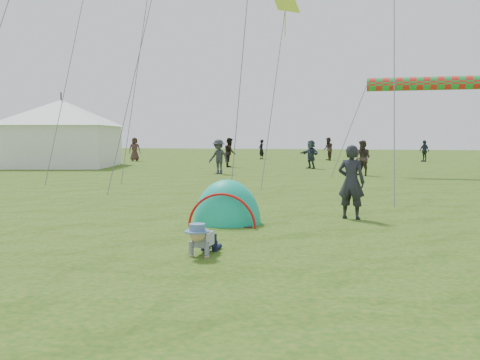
% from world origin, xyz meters
% --- Properties ---
extents(ground, '(140.00, 140.00, 0.00)m').
position_xyz_m(ground, '(0.00, 0.00, 0.00)').
color(ground, '#1B4C0E').
extents(crawling_toddler, '(0.54, 0.74, 0.55)m').
position_xyz_m(crawling_toddler, '(-0.68, -0.24, 0.27)').
color(crawling_toddler, black).
rests_on(crawling_toddler, ground).
extents(popup_tent, '(1.55, 1.30, 1.91)m').
position_xyz_m(popup_tent, '(-1.11, 2.84, 0.00)').
color(popup_tent, '#07A3A1').
rests_on(popup_tent, ground).
extents(standing_adult, '(0.69, 0.53, 1.69)m').
position_xyz_m(standing_adult, '(1.46, 4.15, 0.85)').
color(standing_adult, '#202029').
rests_on(standing_adult, ground).
extents(event_marquee, '(7.81, 7.81, 4.43)m').
position_xyz_m(event_marquee, '(-16.78, 21.33, 2.21)').
color(event_marquee, white).
rests_on(event_marquee, ground).
extents(crowd_person_0, '(0.51, 0.66, 1.61)m').
position_xyz_m(crowd_person_0, '(-6.98, 34.87, 0.81)').
color(crowd_person_0, black).
rests_on(crowd_person_0, ground).
extents(crowd_person_1, '(0.88, 1.02, 1.79)m').
position_xyz_m(crowd_person_1, '(-6.54, 23.32, 0.89)').
color(crowd_person_1, black).
rests_on(crowd_person_1, ground).
extents(crowd_person_5, '(1.01, 1.68, 1.72)m').
position_xyz_m(crowd_person_5, '(-18.41, 27.62, 0.86)').
color(crowd_person_5, black).
rests_on(crowd_person_5, ground).
extents(crowd_person_6, '(0.69, 0.51, 1.71)m').
position_xyz_m(crowd_person_6, '(-17.70, 21.75, 0.86)').
color(crowd_person_6, black).
rests_on(crowd_person_6, ground).
extents(crowd_person_7, '(0.94, 1.06, 1.79)m').
position_xyz_m(crowd_person_7, '(-1.43, 33.60, 0.90)').
color(crowd_person_7, '#3B2C27').
rests_on(crowd_person_7, ground).
extents(crowd_person_8, '(0.87, 0.99, 1.60)m').
position_xyz_m(crowd_person_8, '(5.63, 33.59, 0.80)').
color(crowd_person_8, '#28313D').
rests_on(crowd_person_8, ground).
extents(crowd_person_9, '(1.26, 0.97, 1.72)m').
position_xyz_m(crowd_person_9, '(-5.55, 17.41, 0.86)').
color(crowd_person_9, '#2F3037').
rests_on(crowd_person_9, ground).
extents(crowd_person_10, '(1.05, 0.96, 1.80)m').
position_xyz_m(crowd_person_10, '(-15.64, 29.26, 0.90)').
color(crowd_person_10, '#3E2825').
rests_on(crowd_person_10, ground).
extents(crowd_person_11, '(1.44, 1.43, 1.66)m').
position_xyz_m(crowd_person_11, '(-1.57, 22.98, 0.83)').
color(crowd_person_11, '#303A4A').
rests_on(crowd_person_11, ground).
extents(crowd_person_13, '(1.04, 1.01, 1.69)m').
position_xyz_m(crowd_person_13, '(1.47, 17.97, 0.85)').
color(crowd_person_13, '#3A2E2A').
rests_on(crowd_person_13, ground).
extents(rainbow_tube_kite, '(6.38, 0.64, 0.64)m').
position_xyz_m(rainbow_tube_kite, '(4.78, 18.56, 4.36)').
color(rainbow_tube_kite, red).
extents(diamond_kite_2, '(1.26, 1.26, 1.03)m').
position_xyz_m(diamond_kite_2, '(-1.85, 15.01, 7.68)').
color(diamond_kite_2, '#C7F225').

